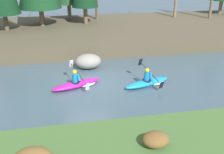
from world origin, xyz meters
name	(u,v)px	position (x,y,z in m)	size (l,w,h in m)	color
ground_plane	(88,84)	(0.00, 0.00, 0.00)	(90.00, 90.00, 0.00)	#425660
riverbank_far	(77,33)	(0.00, 9.46, 0.49)	(44.00, 11.47, 0.99)	brown
shrub_clump_third	(156,139)	(1.43, -6.57, 1.00)	(0.86, 0.71, 0.46)	brown
kayaker_lead	(149,82)	(3.18, -0.74, 0.20)	(2.75, 2.02, 1.20)	#1993D6
kayaker_middle	(78,83)	(-0.56, -0.25, 0.20)	(2.74, 1.99, 1.20)	#C61999
boulder_midstream	(88,61)	(0.25, 2.34, 0.45)	(1.61, 1.26, 0.91)	gray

